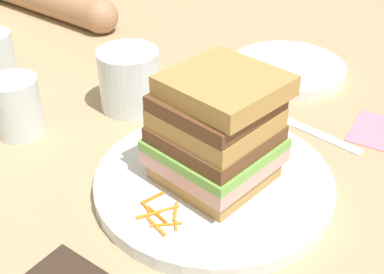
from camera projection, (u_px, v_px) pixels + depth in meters
name	position (u px, v px, depth m)	size (l,w,h in m)	color
ground_plane	(198.00, 173.00, 0.59)	(3.00, 3.00, 0.00)	tan
main_plate	(214.00, 182.00, 0.57)	(0.26, 0.26, 0.02)	white
sandwich	(216.00, 131.00, 0.53)	(0.13, 0.13, 0.12)	tan
carrot_shred_0	(147.00, 209.00, 0.52)	(0.00, 0.00, 0.02)	orange
carrot_shred_1	(166.00, 224.00, 0.50)	(0.00, 0.00, 0.03)	orange
carrot_shred_2	(156.00, 200.00, 0.53)	(0.00, 0.00, 0.03)	orange
carrot_shred_3	(175.00, 221.00, 0.50)	(0.00, 0.00, 0.03)	orange
carrot_shred_4	(156.00, 226.00, 0.50)	(0.00, 0.00, 0.03)	orange
carrot_shred_5	(175.00, 212.00, 0.51)	(0.00, 0.00, 0.03)	orange
carrot_shred_6	(149.00, 215.00, 0.51)	(0.00, 0.00, 0.03)	orange
carrot_shred_7	(157.00, 214.00, 0.51)	(0.00, 0.00, 0.03)	orange
carrot_shred_8	(168.00, 209.00, 0.52)	(0.00, 0.00, 0.02)	orange
carrot_shred_9	(259.00, 153.00, 0.60)	(0.00, 0.00, 0.03)	orange
carrot_shred_10	(277.00, 139.00, 0.62)	(0.00, 0.00, 0.02)	orange
carrot_shred_11	(251.00, 145.00, 0.61)	(0.00, 0.00, 0.03)	orange
carrot_shred_12	(245.00, 147.00, 0.60)	(0.00, 0.00, 0.03)	orange
carrot_shred_13	(251.00, 153.00, 0.60)	(0.00, 0.00, 0.02)	orange
carrot_shred_14	(252.00, 149.00, 0.60)	(0.00, 0.00, 0.02)	orange
carrot_shred_15	(245.00, 141.00, 0.62)	(0.00, 0.00, 0.02)	orange
carrot_shred_16	(274.00, 141.00, 0.61)	(0.00, 0.00, 0.02)	orange
carrot_shred_17	(276.00, 147.00, 0.61)	(0.00, 0.00, 0.02)	orange
carrot_shred_18	(270.00, 148.00, 0.60)	(0.00, 0.00, 0.02)	orange
knife	(296.00, 124.00, 0.68)	(0.04, 0.20, 0.00)	silver
juice_glass	(130.00, 82.00, 0.69)	(0.08, 0.08, 0.08)	white
empty_tumbler_0	(17.00, 107.00, 0.64)	(0.06, 0.06, 0.08)	silver
side_plate	(288.00, 68.00, 0.80)	(0.18, 0.18, 0.01)	white
napkin_pink	(383.00, 132.00, 0.66)	(0.08, 0.08, 0.00)	pink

